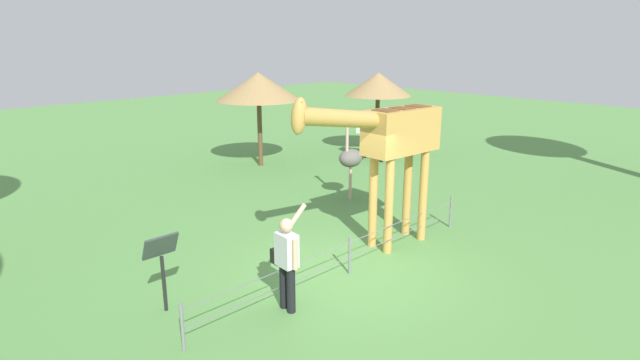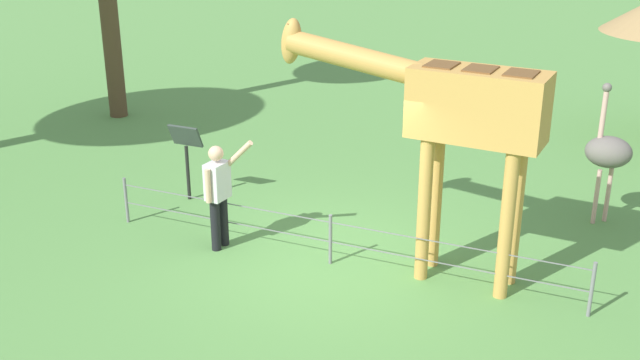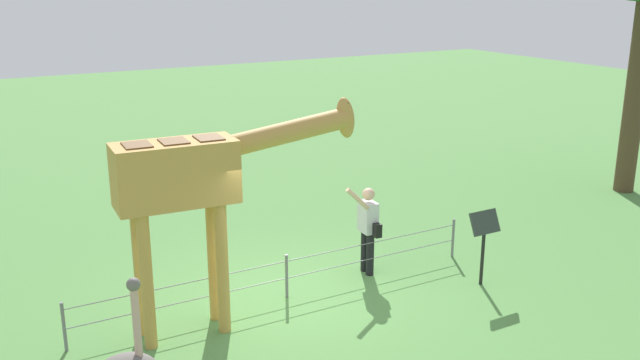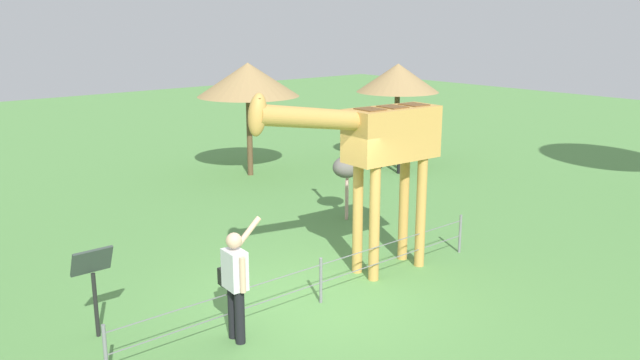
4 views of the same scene
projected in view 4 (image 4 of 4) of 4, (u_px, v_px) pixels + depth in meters
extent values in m
plane|color=#568E47|center=(315.00, 300.00, 10.44)|extent=(60.00, 60.00, 0.00)
cylinder|color=#C69347|center=(374.00, 224.00, 11.00)|extent=(0.18, 0.18, 2.01)
cylinder|color=#C69347|center=(358.00, 218.00, 11.35)|extent=(0.18, 0.18, 2.01)
cylinder|color=#C69347|center=(421.00, 213.00, 11.64)|extent=(0.18, 0.18, 2.01)
cylinder|color=#C69347|center=(404.00, 207.00, 11.98)|extent=(0.18, 0.18, 2.01)
cube|color=#C69347|center=(392.00, 134.00, 11.14)|extent=(1.74, 0.81, 0.90)
cube|color=brown|center=(370.00, 109.00, 10.74)|extent=(0.39, 0.46, 0.02)
cube|color=brown|center=(393.00, 107.00, 11.03)|extent=(0.39, 0.46, 0.02)
cube|color=brown|center=(414.00, 104.00, 11.32)|extent=(0.39, 0.46, 0.02)
cylinder|color=#C69347|center=(315.00, 118.00, 10.10)|extent=(2.13, 0.46, 0.60)
ellipsoid|color=#C69347|center=(257.00, 115.00, 9.46)|extent=(0.38, 0.28, 0.67)
cylinder|color=brown|center=(259.00, 103.00, 9.37)|extent=(0.05, 0.05, 0.14)
cylinder|color=brown|center=(255.00, 102.00, 9.46)|extent=(0.05, 0.05, 0.14)
cylinder|color=black|center=(233.00, 312.00, 9.13)|extent=(0.14, 0.14, 0.78)
cylinder|color=black|center=(240.00, 317.00, 8.98)|extent=(0.14, 0.14, 0.78)
cube|color=silver|center=(235.00, 269.00, 8.89)|extent=(0.27, 0.38, 0.55)
sphere|color=#D8AD8C|center=(234.00, 241.00, 8.79)|extent=(0.22, 0.22, 0.22)
cylinder|color=#D8AD8C|center=(247.00, 233.00, 9.08)|extent=(0.45, 0.12, 0.44)
cylinder|color=#D8AD8C|center=(243.00, 275.00, 8.72)|extent=(0.08, 0.08, 0.50)
cube|color=black|center=(224.00, 277.00, 9.08)|extent=(0.14, 0.21, 0.24)
cylinder|color=black|center=(404.00, 156.00, 18.98)|extent=(0.12, 0.12, 0.95)
cylinder|color=black|center=(399.00, 157.00, 18.74)|extent=(0.12, 0.12, 0.95)
cylinder|color=black|center=(380.00, 152.00, 19.43)|extent=(0.12, 0.12, 0.95)
cylinder|color=black|center=(375.00, 154.00, 19.19)|extent=(0.12, 0.12, 0.95)
cube|color=silver|center=(375.00, 127.00, 19.19)|extent=(0.47, 0.27, 0.60)
cube|color=black|center=(380.00, 127.00, 19.09)|extent=(0.47, 0.27, 0.60)
cube|color=silver|center=(385.00, 128.00, 19.00)|extent=(0.47, 0.27, 0.60)
cube|color=black|center=(390.00, 129.00, 18.90)|extent=(0.47, 0.27, 0.60)
cube|color=silver|center=(396.00, 129.00, 18.80)|extent=(0.47, 0.27, 0.60)
cube|color=black|center=(401.00, 130.00, 18.71)|extent=(0.47, 0.27, 0.60)
cube|color=silver|center=(406.00, 130.00, 18.61)|extent=(0.47, 0.27, 0.60)
cylinder|color=silver|center=(414.00, 126.00, 18.44)|extent=(0.30, 0.48, 0.47)
ellipsoid|color=black|center=(422.00, 121.00, 18.27)|extent=(0.27, 0.43, 0.22)
cylinder|color=#CC9E93|center=(347.00, 200.00, 14.48)|extent=(0.07, 0.07, 0.90)
cylinder|color=#CC9E93|center=(347.00, 197.00, 14.69)|extent=(0.07, 0.07, 0.90)
ellipsoid|color=#66605B|center=(347.00, 167.00, 14.41)|extent=(0.70, 0.56, 0.49)
cylinder|color=#CC9E93|center=(342.00, 143.00, 14.18)|extent=(0.08, 0.08, 0.80)
sphere|color=#66605B|center=(342.00, 123.00, 14.07)|extent=(0.14, 0.14, 0.14)
cylinder|color=brown|center=(250.00, 136.00, 18.41)|extent=(0.16, 0.16, 2.25)
cone|color=#997A4C|center=(248.00, 79.00, 18.03)|extent=(2.83, 2.83, 0.92)
cylinder|color=brown|center=(396.00, 128.00, 19.90)|extent=(0.16, 0.16, 2.20)
cone|color=#997A4C|center=(398.00, 78.00, 19.53)|extent=(2.47, 2.47, 0.85)
cylinder|color=black|center=(96.00, 305.00, 9.15)|extent=(0.06, 0.06, 0.95)
cube|color=#333D38|center=(92.00, 261.00, 8.99)|extent=(0.56, 0.21, 0.38)
cylinder|color=slate|center=(460.00, 234.00, 12.46)|extent=(0.05, 0.05, 0.75)
cylinder|color=slate|center=(321.00, 280.00, 10.25)|extent=(0.05, 0.05, 0.75)
cylinder|color=slate|center=(105.00, 353.00, 8.05)|extent=(0.05, 0.05, 0.75)
cube|color=slate|center=(321.00, 265.00, 10.19)|extent=(7.00, 0.01, 0.01)
cube|color=slate|center=(321.00, 283.00, 10.26)|extent=(7.00, 0.01, 0.01)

